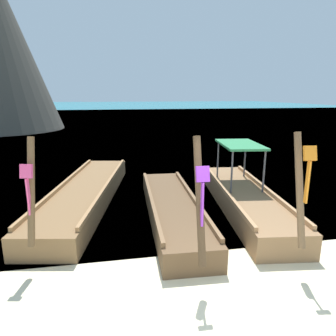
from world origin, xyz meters
TOP-DOWN VIEW (x-y plane):
  - ground at (0.00, 0.00)m, footprint 120.00×120.00m
  - sea_water at (0.00, 62.09)m, footprint 120.00×120.00m
  - longtail_boat_pink_ribbon at (-2.17, 5.44)m, footprint 2.52×6.96m
  - longtail_boat_violet_ribbon at (0.07, 3.84)m, footprint 1.35×5.70m
  - longtail_boat_orange_ribbon at (2.11, 4.07)m, footprint 1.85×5.89m

SIDE VIEW (x-z plane):
  - ground at x=0.00m, z-range 0.00..0.00m
  - sea_water at x=0.00m, z-range 0.00..0.00m
  - longtail_boat_violet_ribbon at x=0.07m, z-range -0.96..1.50m
  - longtail_boat_pink_ribbon at x=-2.17m, z-range -0.92..1.47m
  - longtail_boat_orange_ribbon at x=2.11m, z-range -0.90..1.57m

